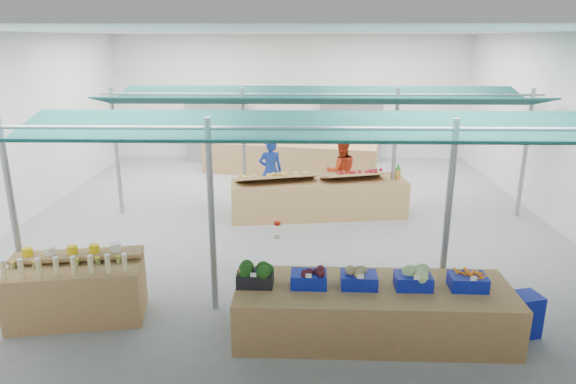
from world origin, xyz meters
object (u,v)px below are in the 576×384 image
crate_stack (520,315)px  veg_counter (373,311)px  fruit_counter (319,198)px  bottle_shelf (78,289)px  vendor_right (341,171)px  vendor_left (271,171)px

crate_stack → veg_counter: bearing=-178.9°
fruit_counter → crate_stack: fruit_counter is taller
bottle_shelf → vendor_right: 7.27m
bottle_shelf → veg_counter: (4.37, -0.37, -0.09)m
fruit_counter → crate_stack: size_ratio=6.56×
veg_counter → crate_stack: bearing=1.9°
vendor_right → vendor_left: bearing=-7.6°
vendor_left → vendor_right: size_ratio=1.00×
fruit_counter → vendor_right: bearing=53.8°
vendor_left → crate_stack: bearing=114.7°
vendor_left → vendor_right: (1.80, 0.00, 0.00)m
bottle_shelf → vendor_left: size_ratio=1.24×
veg_counter → fruit_counter: bearing=97.5°
veg_counter → crate_stack: (2.09, 0.04, -0.06)m
veg_counter → crate_stack: 2.09m
crate_stack → vendor_left: bearing=122.3°
fruit_counter → bottle_shelf: bearing=-136.3°
crate_stack → fruit_counter: bearing=118.1°
vendor_right → veg_counter: bearing=82.3°
bottle_shelf → veg_counter: size_ratio=0.53×
veg_counter → crate_stack: size_ratio=6.16×
veg_counter → fruit_counter: 5.11m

